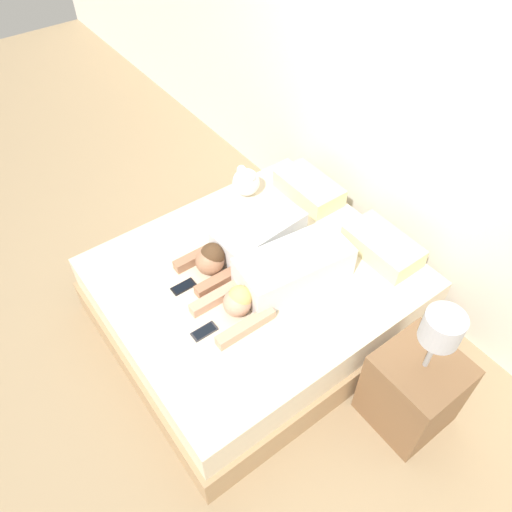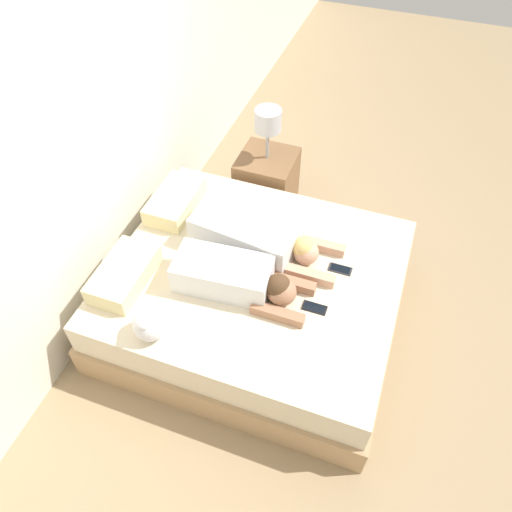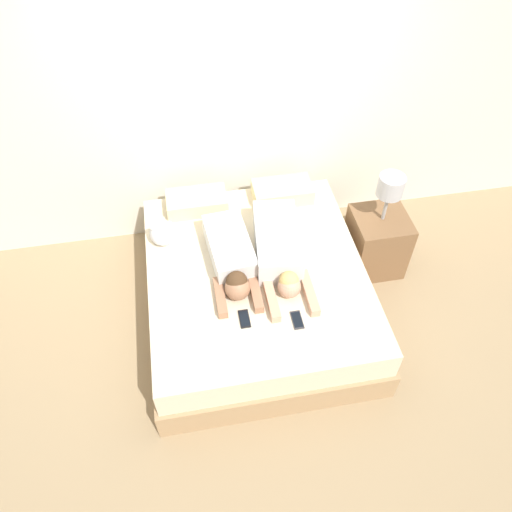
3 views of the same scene
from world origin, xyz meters
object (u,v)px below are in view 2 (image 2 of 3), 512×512
(cell_phone_right, at_px, (340,269))
(nightstand, at_px, (267,181))
(person_left, at_px, (238,278))
(plush_toy, at_px, (150,324))
(cell_phone_left, at_px, (315,308))
(pillow_head_right, at_px, (175,201))
(bed, at_px, (256,295))
(pillow_head_left, at_px, (124,274))
(person_right, at_px, (256,237))

(cell_phone_right, relative_size, nightstand, 0.15)
(person_left, relative_size, nightstand, 0.89)
(plush_toy, height_order, nightstand, nightstand)
(cell_phone_left, distance_m, nightstand, 1.56)
(pillow_head_right, relative_size, person_left, 0.57)
(bed, distance_m, plush_toy, 0.91)
(cell_phone_left, distance_m, plush_toy, 1.04)
(pillow_head_right, height_order, cell_phone_right, pillow_head_right)
(person_left, relative_size, cell_phone_left, 5.84)
(cell_phone_right, height_order, nightstand, nightstand)
(cell_phone_left, bearing_deg, plush_toy, 120.80)
(pillow_head_left, xyz_separation_m, cell_phone_right, (0.59, -1.34, -0.07))
(bed, height_order, cell_phone_left, cell_phone_left)
(bed, xyz_separation_m, person_left, (-0.18, 0.06, 0.38))
(pillow_head_left, relative_size, plush_toy, 2.37)
(person_right, distance_m, nightstand, 1.04)
(cell_phone_left, height_order, nightstand, nightstand)
(cell_phone_left, xyz_separation_m, plush_toy, (-0.53, 0.89, 0.11))
(bed, relative_size, pillow_head_left, 3.81)
(person_left, bearing_deg, nightstand, 11.07)
(pillow_head_left, bearing_deg, pillow_head_right, 0.00)
(nightstand, bearing_deg, person_right, -165.56)
(pillow_head_left, relative_size, cell_phone_right, 3.32)
(pillow_head_right, bearing_deg, person_right, -104.41)
(person_right, bearing_deg, bed, -159.84)
(bed, distance_m, nightstand, 1.21)
(pillow_head_right, relative_size, nightstand, 0.51)
(plush_toy, bearing_deg, person_left, -35.52)
(bed, height_order, pillow_head_right, pillow_head_right)
(bed, height_order, cell_phone_right, cell_phone_right)
(bed, distance_m, cell_phone_right, 0.64)
(person_left, bearing_deg, cell_phone_right, -56.98)
(nightstand, bearing_deg, cell_phone_left, -149.54)
(pillow_head_left, height_order, plush_toy, plush_toy)
(bed, relative_size, cell_phone_right, 12.64)
(plush_toy, bearing_deg, pillow_head_right, 18.77)
(person_left, bearing_deg, cell_phone_left, -88.43)
(pillow_head_left, relative_size, person_left, 0.57)
(pillow_head_left, bearing_deg, person_left, -74.78)
(bed, height_order, person_right, person_right)
(person_right, xyz_separation_m, plush_toy, (-0.90, 0.35, 0.00))
(person_left, xyz_separation_m, cell_phone_right, (0.39, -0.60, -0.10))
(pillow_head_left, xyz_separation_m, person_right, (0.59, -0.72, 0.04))
(cell_phone_right, bearing_deg, pillow_head_right, 82.32)
(pillow_head_right, relative_size, cell_phone_left, 3.32)
(pillow_head_left, height_order, person_left, person_left)
(pillow_head_right, distance_m, person_right, 0.75)
(pillow_head_right, distance_m, cell_phone_right, 1.35)
(cell_phone_left, bearing_deg, nightstand, 30.46)
(person_right, bearing_deg, person_left, -177.64)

